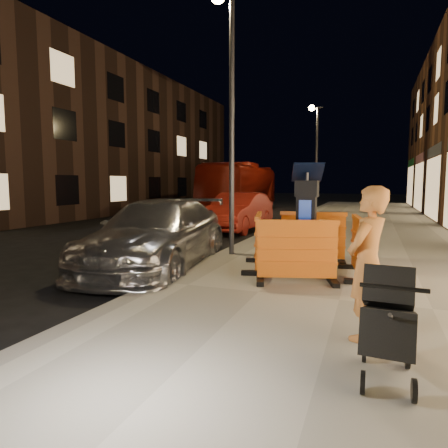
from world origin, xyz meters
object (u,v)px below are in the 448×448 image
(barrier_back, at_px, (313,237))
(man, at_px, (367,264))
(parking_kiosk, at_px, (306,221))
(barrier_kerbside, at_px, (258,241))
(barrier_front, at_px, (297,252))
(car_red, at_px, (238,231))
(stroller, at_px, (389,326))
(barrier_bldgside, at_px, (358,247))
(car_silver, at_px, (158,268))
(bus_doubledecker, at_px, (241,210))

(barrier_back, distance_m, man, 4.23)
(parking_kiosk, bearing_deg, barrier_kerbside, 168.88)
(barrier_front, distance_m, car_red, 8.71)
(car_red, xyz_separation_m, stroller, (5.02, -10.92, 0.63))
(barrier_front, height_order, barrier_bldgside, same)
(barrier_kerbside, bearing_deg, car_silver, 79.33)
(barrier_front, distance_m, bus_doubledecker, 19.83)
(parking_kiosk, distance_m, barrier_bldgside, 1.05)
(parking_kiosk, relative_size, man, 1.16)
(barrier_front, xyz_separation_m, bus_doubledecker, (-7.01, 18.54, -0.70))
(barrier_back, bearing_deg, car_red, 113.51)
(barrier_front, height_order, car_silver, barrier_front)
(barrier_bldgside, height_order, man, man)
(barrier_bldgside, distance_m, bus_doubledecker, 19.32)
(bus_doubledecker, bearing_deg, stroller, -72.34)
(barrier_bldgside, bearing_deg, stroller, 176.57)
(barrier_back, xyz_separation_m, car_silver, (-3.20, -1.05, -0.70))
(barrier_bldgside, bearing_deg, car_silver, 82.21)
(barrier_front, height_order, car_red, barrier_front)
(barrier_front, relative_size, bus_doubledecker, 0.13)
(barrier_kerbside, xyz_separation_m, barrier_bldgside, (1.90, 0.00, 0.00))
(parking_kiosk, height_order, car_red, parking_kiosk)
(barrier_back, bearing_deg, stroller, -82.89)
(barrier_kerbside, height_order, bus_doubledecker, bus_doubledecker)
(car_red, height_order, bus_doubledecker, bus_doubledecker)
(barrier_back, bearing_deg, bus_doubledecker, 104.72)
(parking_kiosk, bearing_deg, barrier_bldgside, -11.12)
(car_silver, xyz_separation_m, man, (4.35, -3.01, 1.00))
(barrier_kerbside, distance_m, barrier_bldgside, 1.90)
(car_silver, height_order, car_red, car_silver)
(barrier_front, relative_size, car_silver, 0.27)
(car_silver, height_order, stroller, stroller)
(bus_doubledecker, xyz_separation_m, man, (8.16, -20.69, 1.00))
(car_silver, bearing_deg, bus_doubledecker, 94.63)
(parking_kiosk, xyz_separation_m, barrier_kerbside, (-0.95, 0.00, -0.44))
(barrier_back, bearing_deg, car_silver, -170.03)
(parking_kiosk, xyz_separation_m, car_red, (-3.67, 6.91, -1.14))
(barrier_kerbside, height_order, barrier_bldgside, same)
(car_red, xyz_separation_m, man, (4.82, -10.02, 1.00))
(barrier_back, xyz_separation_m, bus_doubledecker, (-7.01, 16.64, -0.70))
(car_silver, bearing_deg, barrier_kerbside, -5.06)
(barrier_bldgside, height_order, car_silver, barrier_bldgside)
(parking_kiosk, distance_m, stroller, 4.26)
(parking_kiosk, relative_size, barrier_back, 1.40)
(bus_doubledecker, distance_m, man, 22.27)
(bus_doubledecker, bearing_deg, barrier_bldgside, -69.15)
(parking_kiosk, relative_size, bus_doubledecker, 0.18)
(barrier_bldgside, relative_size, car_silver, 0.27)
(car_silver, bearing_deg, parking_kiosk, -5.79)
(barrier_back, bearing_deg, barrier_kerbside, -143.12)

